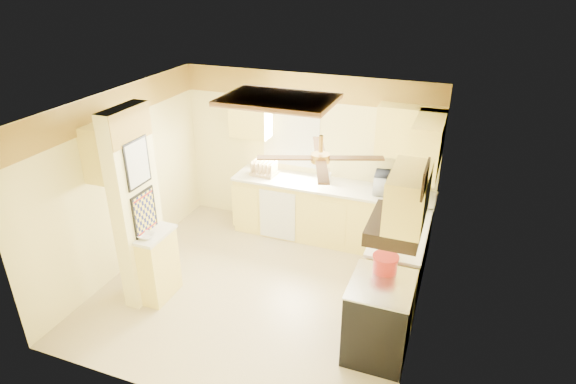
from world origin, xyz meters
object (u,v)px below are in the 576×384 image
at_px(bowl, 146,236).
at_px(dutch_oven, 385,263).
at_px(microwave, 393,184).
at_px(kettle, 391,246).
at_px(stove, 379,318).

bearing_deg(bowl, dutch_oven, 7.29).
bearing_deg(microwave, bowl, 36.93).
relative_size(bowl, kettle, 0.84).
bearing_deg(kettle, stove, -87.98).
relative_size(stove, microwave, 1.71).
xyz_separation_m(bowl, dutch_oven, (2.81, 0.36, 0.05)).
bearing_deg(kettle, microwave, 98.56).
xyz_separation_m(stove, dutch_oven, (-0.02, 0.24, 0.55)).
xyz_separation_m(dutch_oven, kettle, (0.00, 0.31, 0.04)).
xyz_separation_m(stove, kettle, (-0.02, 0.55, 0.59)).
bearing_deg(bowl, kettle, 13.39).
bearing_deg(dutch_oven, stove, -85.11).
distance_m(microwave, kettle, 1.63).
height_order(bowl, kettle, kettle).
height_order(stove, microwave, microwave).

